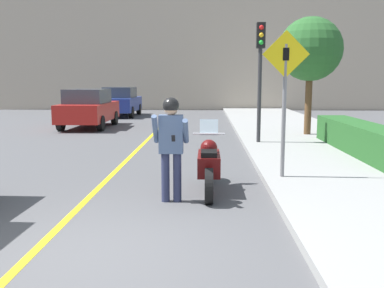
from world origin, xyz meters
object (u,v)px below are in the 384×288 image
object	(u,v)px
parked_car_red	(89,108)
parked_car_blue	(121,101)
traffic_light	(260,60)
crossing_sign	(285,90)
person_biker	(171,138)
motorcycle	(209,165)
street_tree	(310,50)

from	to	relation	value
parked_car_red	parked_car_blue	size ratio (longest dim) A/B	1.00
parked_car_red	parked_car_blue	xyz separation A→B (m)	(0.17, 6.13, 0.00)
traffic_light	parked_car_red	size ratio (longest dim) A/B	0.87
crossing_sign	parked_car_blue	world-z (taller)	crossing_sign
person_biker	crossing_sign	bearing A→B (deg)	33.59
motorcycle	person_biker	distance (m)	1.13
parked_car_blue	person_biker	bearing A→B (deg)	-75.97
traffic_light	parked_car_red	distance (m)	8.68
motorcycle	parked_car_blue	size ratio (longest dim) A/B	0.53
street_tree	person_biker	bearing A→B (deg)	-116.66
person_biker	street_tree	world-z (taller)	street_tree
person_biker	parked_car_red	size ratio (longest dim) A/B	0.42
crossing_sign	traffic_light	world-z (taller)	traffic_light
parked_car_red	parked_car_blue	world-z (taller)	same
motorcycle	traffic_light	distance (m)	6.20
person_biker	parked_car_blue	xyz separation A→B (m)	(-4.39, 17.56, -0.23)
traffic_light	parked_car_blue	xyz separation A→B (m)	(-6.60, 11.26, -1.81)
street_tree	parked_car_red	xyz separation A→B (m)	(-8.76, 3.06, -2.25)
motorcycle	person_biker	world-z (taller)	person_biker
street_tree	crossing_sign	bearing A→B (deg)	-106.74
traffic_light	street_tree	bearing A→B (deg)	46.15
person_biker	street_tree	size ratio (longest dim) A/B	0.43
motorcycle	crossing_sign	distance (m)	2.11
motorcycle	street_tree	bearing A→B (deg)	65.01
motorcycle	parked_car_red	world-z (taller)	parked_car_red
traffic_light	street_tree	xyz separation A→B (m)	(1.99, 2.07, 0.44)
person_biker	parked_car_blue	bearing A→B (deg)	104.03
person_biker	parked_car_blue	distance (m)	18.10
motorcycle	traffic_light	xyz separation A→B (m)	(1.58, 5.58, 2.17)
person_biker	crossing_sign	distance (m)	2.64
person_biker	motorcycle	bearing A→B (deg)	48.49
person_biker	traffic_light	size ratio (longest dim) A/B	0.49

